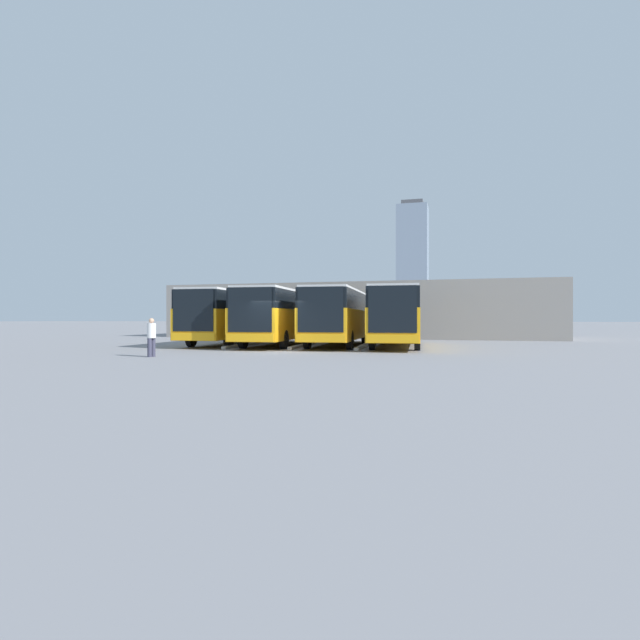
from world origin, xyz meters
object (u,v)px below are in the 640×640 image
(bus_1, at_px, (339,315))
(bus_3, at_px, (233,315))
(bus_2, at_px, (281,315))
(pedestrian, at_px, (151,336))
(bus_0, at_px, (398,315))

(bus_1, distance_m, bus_3, 6.97)
(bus_1, xyz_separation_m, bus_2, (3.48, 0.54, 0.00))
(bus_1, relative_size, pedestrian, 7.02)
(bus_1, bearing_deg, bus_0, 177.47)
(bus_1, bearing_deg, pedestrian, 58.00)
(bus_0, height_order, pedestrian, bus_0)
(bus_2, xyz_separation_m, pedestrian, (2.10, 10.11, -0.96))
(bus_1, height_order, pedestrian, bus_1)
(bus_0, xyz_separation_m, bus_2, (6.97, 0.65, 0.00))
(bus_1, bearing_deg, bus_2, 4.49)
(bus_1, relative_size, bus_3, 1.00)
(bus_0, height_order, bus_2, same)
(bus_0, relative_size, bus_3, 1.00)
(bus_0, xyz_separation_m, pedestrian, (9.07, 10.76, -0.96))
(bus_3, relative_size, pedestrian, 7.02)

